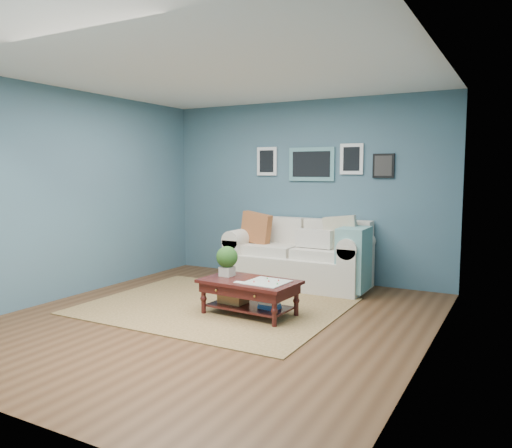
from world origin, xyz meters
The scene contains 4 objects.
room_shell centered at (0.01, 0.06, 1.36)m, with size 5.00×5.02×2.70m.
area_rug centered at (-0.30, 0.46, 0.01)m, with size 2.98×2.38×0.01m, color brown.
loveseat centered at (0.22, 2.03, 0.43)m, with size 2.06×0.93×1.06m.
coffee_table centered at (0.20, 0.35, 0.34)m, with size 1.13×0.71×0.77m.
Camera 1 is at (2.98, -4.53, 1.64)m, focal length 35.00 mm.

